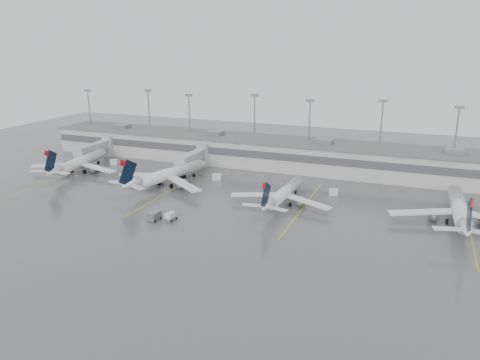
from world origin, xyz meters
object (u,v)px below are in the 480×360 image
(jet_far_right, at_px, (460,210))
(baggage_tug, at_px, (171,217))
(jet_far_left, at_px, (78,162))
(jet_mid_right, at_px, (283,193))
(jet_mid_left, at_px, (166,175))

(jet_far_right, relative_size, baggage_tug, 11.26)
(jet_far_right, height_order, baggage_tug, jet_far_right)
(jet_far_left, xyz_separation_m, jet_mid_right, (63.57, -5.38, -0.28))
(jet_far_left, distance_m, jet_mid_right, 63.80)
(jet_far_right, bearing_deg, jet_far_left, 175.89)
(jet_far_left, height_order, jet_far_right, jet_far_right)
(jet_mid_right, relative_size, jet_far_right, 0.86)
(jet_mid_left, xyz_separation_m, jet_far_right, (70.63, -1.30, 0.03))
(jet_mid_left, bearing_deg, baggage_tug, -43.83)
(jet_mid_right, bearing_deg, jet_mid_left, 178.30)
(jet_far_right, bearing_deg, baggage_tug, -162.75)
(jet_mid_right, distance_m, jet_far_right, 37.79)
(jet_mid_left, relative_size, baggage_tug, 10.94)
(jet_far_left, height_order, baggage_tug, jet_far_left)
(jet_mid_right, xyz_separation_m, jet_far_right, (37.75, 1.60, 0.45))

